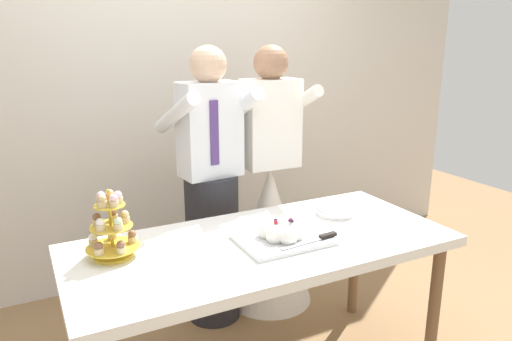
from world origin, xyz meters
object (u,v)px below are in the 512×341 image
plate_stack (335,209)px  person_groom (212,203)px  main_cake_tray (282,233)px  person_bride (270,217)px  dessert_table (263,255)px  cupcake_stand (111,229)px

plate_stack → person_groom: person_groom is taller
main_cake_tray → person_bride: size_ratio=0.26×
dessert_table → main_cake_tray: bearing=-32.7°
dessert_table → person_bride: person_bride is taller
dessert_table → plate_stack: bearing=14.7°
main_cake_tray → plate_stack: 0.47m
cupcake_stand → main_cake_tray: cupcake_stand is taller
plate_stack → person_groom: size_ratio=0.12×
main_cake_tray → person_groom: size_ratio=0.26×
dessert_table → cupcake_stand: (-0.66, 0.15, 0.20)m
person_groom → person_bride: 0.44m
person_bride → dessert_table: bearing=-121.0°
cupcake_stand → plate_stack: size_ratio=1.49×
dessert_table → person_bride: (0.42, 0.71, -0.12)m
person_groom → dessert_table: bearing=-91.2°
person_groom → plate_stack: bearing=-47.8°
dessert_table → cupcake_stand: bearing=167.5°
dessert_table → cupcake_stand: size_ratio=5.90×
dessert_table → person_groom: person_groom is taller
person_groom → person_bride: size_ratio=1.00×
main_cake_tray → plate_stack: size_ratio=2.13×
dessert_table → main_cake_tray: (0.08, -0.05, 0.12)m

